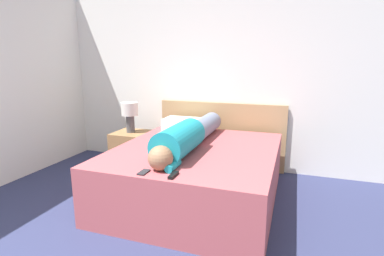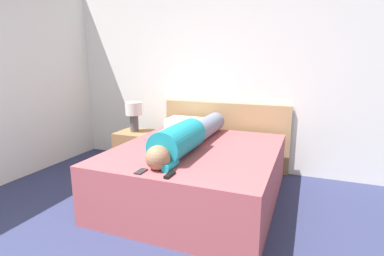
% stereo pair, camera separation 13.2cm
% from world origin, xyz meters
% --- Properties ---
extents(wall_back, '(5.54, 0.06, 2.60)m').
position_xyz_m(wall_back, '(0.00, 3.57, 1.30)').
color(wall_back, white).
rests_on(wall_back, ground_plane).
extents(bed, '(1.69, 1.94, 0.59)m').
position_xyz_m(bed, '(0.20, 2.39, 0.29)').
color(bed, '#A84C51').
rests_on(bed, ground_plane).
extents(headboard, '(1.81, 0.04, 0.94)m').
position_xyz_m(headboard, '(0.20, 3.50, 0.47)').
color(headboard, tan).
rests_on(headboard, ground_plane).
extents(nightstand, '(0.45, 0.48, 0.54)m').
position_xyz_m(nightstand, '(-0.95, 2.96, 0.27)').
color(nightstand, olive).
rests_on(nightstand, ground_plane).
extents(table_lamp, '(0.23, 0.23, 0.41)m').
position_xyz_m(table_lamp, '(-0.95, 2.96, 0.82)').
color(table_lamp, '#4C4C51').
rests_on(table_lamp, nightstand).
extents(person_lying, '(0.32, 1.78, 0.32)m').
position_xyz_m(person_lying, '(0.13, 2.34, 0.73)').
color(person_lying, '#936B4C').
rests_on(person_lying, bed).
extents(pillow_near_headboard, '(0.62, 0.34, 0.16)m').
position_xyz_m(pillow_near_headboard, '(-0.19, 3.16, 0.67)').
color(pillow_near_headboard, white).
rests_on(pillow_near_headboard, bed).
extents(tv_remote, '(0.04, 0.15, 0.02)m').
position_xyz_m(tv_remote, '(0.29, 1.54, 0.60)').
color(tv_remote, black).
rests_on(tv_remote, bed).
extents(cell_phone, '(0.06, 0.13, 0.01)m').
position_xyz_m(cell_phone, '(0.02, 1.53, 0.59)').
color(cell_phone, black).
rests_on(cell_phone, bed).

